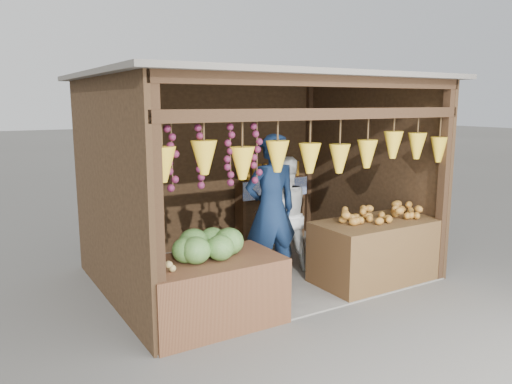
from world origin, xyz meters
TOP-DOWN VIEW (x-y plane):
  - ground at (0.00, 0.00)m, footprint 80.00×80.00m
  - stall_structure at (-0.03, -0.04)m, footprint 4.30×3.30m
  - back_shelf at (1.05, 1.28)m, footprint 1.25×0.32m
  - counter_left at (-1.25, -1.10)m, footprint 1.47×0.85m
  - counter_right at (1.19, -1.06)m, footprint 1.69×0.85m
  - stool at (-1.65, -0.05)m, footprint 0.32×0.32m
  - man_standing at (-0.05, -0.40)m, footprint 0.75×0.54m
  - woman_standing at (0.31, -0.14)m, footprint 0.84×0.68m
  - vendor_seated at (-1.65, -0.05)m, footprint 0.57×0.41m
  - melon_pile at (-1.24, -1.03)m, footprint 1.00×0.50m
  - tanfruit_pile at (-1.85, -1.17)m, footprint 0.34×0.40m
  - mango_pile at (1.26, -1.04)m, footprint 1.40×0.64m

SIDE VIEW (x-z plane):
  - ground at x=0.00m, z-range 0.00..0.00m
  - stool at x=-1.65m, z-range 0.00..0.30m
  - counter_left at x=-1.25m, z-range 0.00..0.71m
  - counter_right at x=1.19m, z-range 0.00..0.81m
  - tanfruit_pile at x=-1.85m, z-range 0.71..0.84m
  - woman_standing at x=0.31m, z-range 0.00..1.61m
  - vendor_seated at x=-1.65m, z-range 0.30..1.39m
  - melon_pile at x=-1.24m, z-range 0.71..1.03m
  - back_shelf at x=1.05m, z-range 0.21..1.54m
  - mango_pile at x=1.26m, z-range 0.81..1.03m
  - man_standing at x=-0.05m, z-range 0.00..1.94m
  - stall_structure at x=-0.03m, z-range 0.34..3.00m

